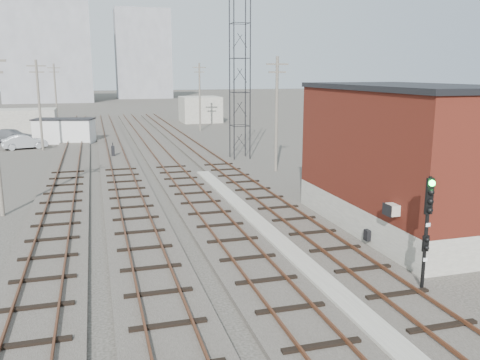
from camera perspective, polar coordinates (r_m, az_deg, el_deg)
name	(u,v)px	position (r m, az deg, el deg)	size (l,w,h in m)	color
ground	(151,130)	(70.53, -10.02, 5.50)	(320.00, 320.00, 0.00)	#282621
track_right	(199,152)	(50.28, -4.58, 3.18)	(3.20, 90.00, 0.39)	#332D28
track_mid_right	(159,153)	(49.66, -9.11, 2.96)	(3.20, 90.00, 0.39)	#332D28
track_mid_left	(116,155)	(49.35, -13.72, 2.71)	(3.20, 90.00, 0.39)	#332D28
track_left	(72,157)	(49.36, -18.37, 2.44)	(3.20, 90.00, 0.39)	#332D28
platform_curb	(259,225)	(26.12, 2.15, -5.08)	(0.90, 28.00, 0.26)	gray
brick_building	(405,158)	(26.62, 18.08, 2.40)	(6.54, 12.20, 7.22)	gray
lattice_tower	(240,75)	(46.51, -0.02, 11.65)	(1.60, 1.60, 15.00)	black
utility_pole_left_b	(39,103)	(55.04, -21.62, 8.06)	(1.80, 0.24, 9.00)	#595147
utility_pole_left_c	(56,93)	(79.93, -20.00, 9.17)	(1.80, 0.24, 9.00)	#595147
utility_pole_right_a	(277,111)	(40.28, 4.13, 7.71)	(1.80, 0.24, 9.00)	#595147
utility_pole_right_b	(200,95)	(69.17, -4.55, 9.51)	(1.80, 0.24, 9.00)	#595147
apartment_left	(47,44)	(145.28, -20.88, 14.12)	(22.00, 14.00, 30.00)	gray
apartment_right	(143,54)	(160.53, -10.86, 13.69)	(16.00, 12.00, 26.00)	gray
shed_left	(23,122)	(70.52, -23.16, 6.02)	(8.00, 5.00, 3.20)	gray
shed_right	(200,109)	(81.57, -4.49, 7.92)	(6.00, 6.00, 4.00)	gray
signal_mast	(427,225)	(19.02, 20.28, -4.77)	(0.40, 0.42, 4.30)	gray
switch_stand	(113,151)	(48.40, -14.07, 3.15)	(0.32, 0.32, 1.34)	black
site_trailer	(64,131)	(60.32, -19.12, 5.26)	(7.04, 4.47, 2.75)	silver
car_red	(26,141)	(58.66, -22.90, 4.05)	(1.47, 3.65, 1.24)	maroon
car_silver	(25,142)	(57.12, -23.04, 3.95)	(1.52, 4.37, 1.44)	#A0A3A7
car_grey	(12,136)	(62.91, -24.24, 4.54)	(2.12, 5.22, 1.51)	slate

